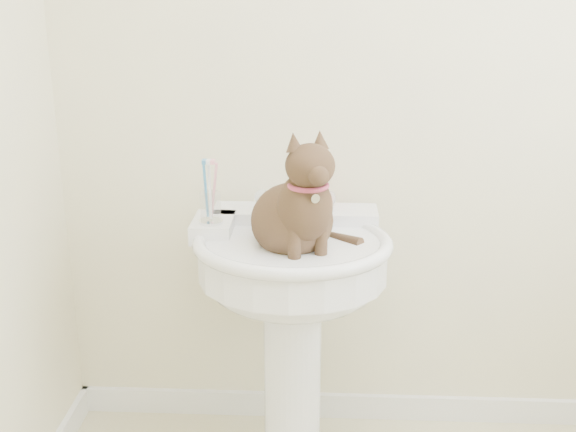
# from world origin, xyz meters

# --- Properties ---
(wall_back) EXTENTS (2.20, 0.00, 2.50)m
(wall_back) POSITION_xyz_m (0.00, 1.10, 1.25)
(wall_back) COLOR beige
(wall_back) RESTS_ON ground
(baseboard_back) EXTENTS (2.20, 0.02, 0.09)m
(baseboard_back) POSITION_xyz_m (0.00, 1.09, 0.04)
(baseboard_back) COLOR white
(baseboard_back) RESTS_ON floor
(pedestal_sink) EXTENTS (0.59, 0.57, 0.81)m
(pedestal_sink) POSITION_xyz_m (-0.34, 0.81, 0.63)
(pedestal_sink) COLOR white
(pedestal_sink) RESTS_ON floor
(faucet) EXTENTS (0.28, 0.12, 0.14)m
(faucet) POSITION_xyz_m (-0.33, 0.95, 0.85)
(faucet) COLOR silver
(faucet) RESTS_ON pedestal_sink
(soap_bar) EXTENTS (0.09, 0.06, 0.03)m
(soap_bar) POSITION_xyz_m (-0.26, 1.04, 0.82)
(soap_bar) COLOR red
(soap_bar) RESTS_ON pedestal_sink
(toothbrush_cup) EXTENTS (0.07, 0.07, 0.18)m
(toothbrush_cup) POSITION_xyz_m (-0.57, 0.84, 0.86)
(toothbrush_cup) COLOR silver
(toothbrush_cup) RESTS_ON pedestal_sink
(cat) EXTENTS (0.26, 0.32, 0.47)m
(cat) POSITION_xyz_m (-0.32, 0.76, 0.87)
(cat) COLOR #503B22
(cat) RESTS_ON pedestal_sink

